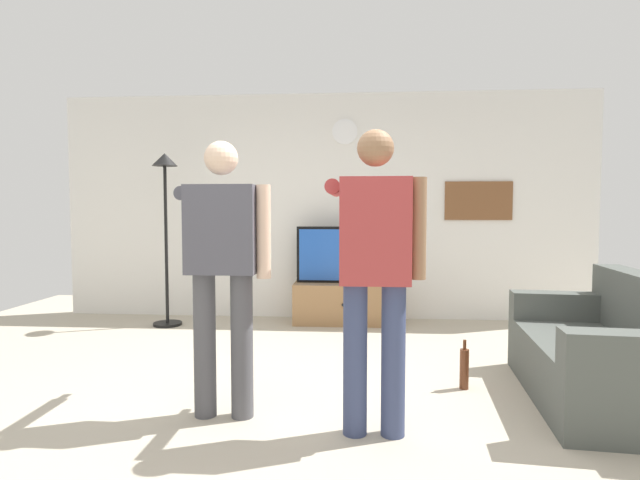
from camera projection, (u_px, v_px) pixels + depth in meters
ground_plane at (295, 413)px, 3.26m from camera, size 8.40×8.40×0.00m
back_wall at (325, 207)px, 6.11m from camera, size 6.40×0.10×2.70m
tv_stand at (344, 303)px, 5.81m from camera, size 1.15×0.45×0.47m
television at (344, 255)px, 5.83m from camera, size 1.10×0.07×0.65m
wall_clock at (345, 132)px, 5.98m from camera, size 0.30×0.03×0.30m
framed_picture at (478, 201)px, 5.92m from camera, size 0.78×0.04×0.45m
floor_lamp at (165, 203)px, 5.65m from camera, size 0.32×0.32×1.94m
person_standing_nearer_lamp at (223, 261)px, 3.16m from camera, size 0.61×0.78×1.74m
person_standing_nearer_couch at (375, 264)px, 2.90m from camera, size 0.58×0.78×1.77m
side_couch at (605, 356)px, 3.43m from camera, size 1.00×1.63×0.87m
beverage_bottle at (464, 368)px, 3.69m from camera, size 0.07×0.07×0.36m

